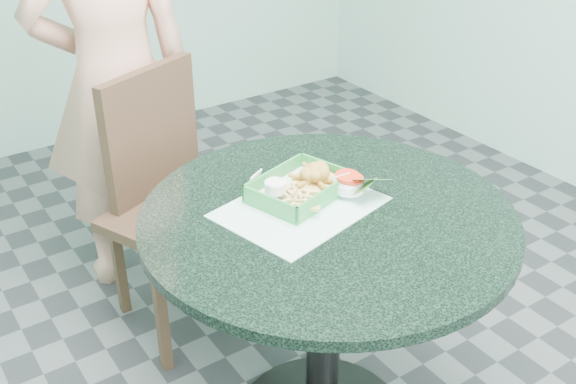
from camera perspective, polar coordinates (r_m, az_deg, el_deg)
cafe_table at (r=1.86m, az=3.23°, el=-6.74°), size 0.99×0.99×0.75m
dining_chair at (r=2.40m, az=-10.05°, el=0.50°), size 0.43×0.43×0.93m
diner_person at (r=2.53m, az=-14.60°, el=10.74°), size 0.72×0.53×1.81m
placemat at (r=1.78m, az=1.03°, el=-1.83°), size 0.47×0.39×0.00m
food_basket at (r=1.83m, az=0.95°, el=-0.44°), size 0.25×0.19×0.05m
crab_sandwich at (r=1.82m, az=2.50°, el=0.63°), size 0.13×0.13×0.08m
fries_pile at (r=1.76m, az=0.23°, el=-0.89°), size 0.13×0.14×0.04m
sauce_ramekin at (r=1.80m, az=-1.30°, el=0.24°), size 0.06×0.06×0.03m
garnish_cup at (r=1.79m, az=5.49°, el=-0.36°), size 0.12×0.12×0.05m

